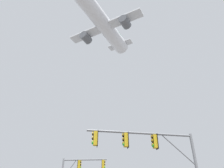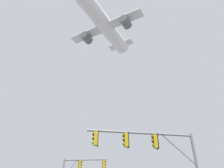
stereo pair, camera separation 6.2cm
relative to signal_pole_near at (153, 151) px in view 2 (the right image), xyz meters
The scene contains 2 objects.
signal_pole_near is the anchor object (origin of this frame).
airplane 43.62m from the signal_pole_near, 101.75° to the left, with size 18.94×24.53×7.16m.
Camera 2 is at (0.66, -6.83, 1.64)m, focal length 33.65 mm.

